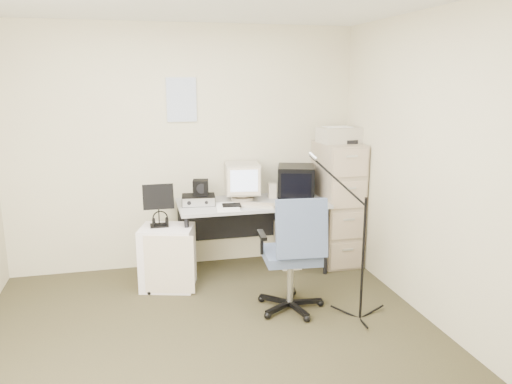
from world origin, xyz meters
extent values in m
cube|color=#312D1E|center=(0.00, 0.00, -0.01)|extent=(3.60, 3.60, 0.01)
cube|color=beige|center=(0.00, 1.80, 1.25)|extent=(3.60, 0.02, 2.50)
cube|color=beige|center=(0.00, -1.80, 1.25)|extent=(3.60, 0.02, 2.50)
cube|color=beige|center=(1.80, 0.00, 1.25)|extent=(0.02, 3.60, 2.50)
cube|color=white|center=(-0.02, 1.79, 1.75)|extent=(0.30, 0.02, 0.44)
cube|color=tan|center=(1.58, 1.48, 0.65)|extent=(0.40, 0.60, 1.30)
cube|color=#B7AEA1|center=(1.58, 1.51, 1.38)|extent=(0.44, 0.32, 0.16)
cube|color=#969696|center=(0.63, 1.45, 0.36)|extent=(1.50, 0.70, 0.73)
cube|color=#B7AEA1|center=(0.56, 1.58, 0.92)|extent=(0.38, 0.40, 0.38)
cube|color=black|center=(1.12, 1.52, 0.90)|extent=(0.48, 0.49, 0.34)
cube|color=beige|center=(0.88, 1.58, 0.81)|extent=(0.09, 0.09, 0.15)
cube|color=#B7AEA1|center=(0.61, 1.27, 0.74)|extent=(0.44, 0.31, 0.02)
cube|color=black|center=(0.91, 1.31, 0.75)|extent=(0.09, 0.12, 0.03)
cube|color=black|center=(0.09, 1.48, 0.78)|extent=(0.35, 0.27, 0.09)
cube|color=black|center=(0.12, 1.51, 0.90)|extent=(0.17, 0.16, 0.15)
cube|color=white|center=(0.34, 1.28, 0.74)|extent=(0.25, 0.32, 0.02)
cube|color=#B7AEA1|center=(1.04, 1.54, 0.21)|extent=(0.23, 0.47, 0.43)
cube|color=slate|center=(0.74, 0.48, 0.52)|extent=(0.65, 0.65, 1.03)
cube|color=white|center=(-0.25, 1.20, 0.30)|extent=(0.57, 0.50, 0.60)
cube|color=black|center=(-0.32, 1.25, 0.81)|extent=(0.32, 0.25, 0.42)
torus|color=black|center=(-0.31, 1.23, 0.65)|extent=(0.21, 0.21, 0.03)
cylinder|color=black|center=(1.26, 0.18, 0.68)|extent=(0.03, 0.03, 1.36)
camera|label=1|loc=(-0.50, -3.35, 1.97)|focal=35.00mm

